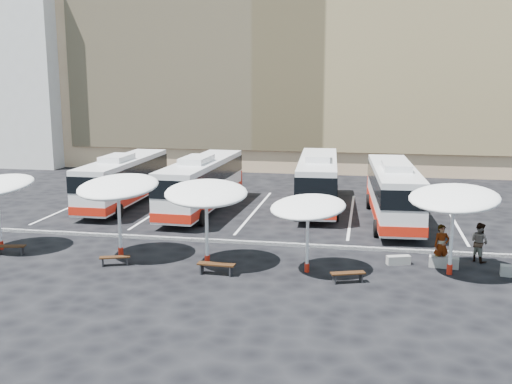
% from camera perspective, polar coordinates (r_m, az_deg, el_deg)
% --- Properties ---
extents(ground, '(120.00, 120.00, 0.00)m').
position_cam_1_polar(ground, '(30.18, -2.93, -5.10)').
color(ground, black).
rests_on(ground, ground).
extents(sandstone_building, '(42.00, 18.25, 29.60)m').
position_cam_1_polar(sandstone_building, '(60.60, 4.26, 14.98)').
color(sandstone_building, tan).
rests_on(sandstone_building, ground).
extents(apartment_block, '(14.00, 14.00, 18.00)m').
position_cam_1_polar(apartment_block, '(66.12, -21.57, 10.78)').
color(apartment_block, silver).
rests_on(apartment_block, ground).
extents(curb_divider, '(34.00, 0.25, 0.15)m').
position_cam_1_polar(curb_divider, '(30.63, -2.71, -4.72)').
color(curb_divider, black).
rests_on(curb_divider, ground).
extents(bay_lines, '(24.15, 12.00, 0.01)m').
position_cam_1_polar(bay_lines, '(37.76, -0.09, -1.80)').
color(bay_lines, white).
rests_on(bay_lines, ground).
extents(bus_0, '(2.56, 10.83, 3.44)m').
position_cam_1_polar(bus_0, '(40.03, -12.50, 1.22)').
color(bus_0, white).
rests_on(bus_0, ground).
extents(bus_1, '(2.94, 11.35, 3.58)m').
position_cam_1_polar(bus_1, '(37.59, -5.19, 0.93)').
color(bus_1, white).
rests_on(bus_1, ground).
extents(bus_2, '(3.12, 11.38, 3.57)m').
position_cam_1_polar(bus_2, '(38.61, 5.91, 1.18)').
color(bus_2, white).
rests_on(bus_2, ground).
extents(bus_3, '(3.11, 11.38, 3.57)m').
position_cam_1_polar(bus_3, '(35.69, 12.96, 0.15)').
color(bus_3, white).
rests_on(bus_3, ground).
extents(sunshade_1, '(4.38, 4.42, 3.92)m').
position_cam_1_polar(sunshade_1, '(28.26, -13.02, 0.46)').
color(sunshade_1, white).
rests_on(sunshade_1, ground).
extents(sunshade_2, '(4.42, 4.45, 3.85)m').
position_cam_1_polar(sunshade_2, '(26.44, -4.77, -0.14)').
color(sunshade_2, white).
rests_on(sunshade_2, ground).
extents(sunshade_3, '(4.25, 4.28, 3.38)m').
position_cam_1_polar(sunshade_3, '(25.51, 4.96, -1.46)').
color(sunshade_3, white).
rests_on(sunshade_3, ground).
extents(sunshade_4, '(4.93, 4.96, 3.90)m').
position_cam_1_polar(sunshade_4, '(26.37, 18.34, -0.60)').
color(sunshade_4, white).
rests_on(sunshade_4, ground).
extents(wood_bench_0, '(1.47, 0.68, 0.44)m').
position_cam_1_polar(wood_bench_0, '(30.89, -22.37, -4.92)').
color(wood_bench_0, black).
rests_on(wood_bench_0, ground).
extents(wood_bench_1, '(1.39, 0.80, 0.41)m').
position_cam_1_polar(wood_bench_1, '(27.71, -13.29, -6.19)').
color(wood_bench_1, black).
rests_on(wood_bench_1, ground).
extents(wood_bench_2, '(1.64, 0.50, 0.50)m').
position_cam_1_polar(wood_bench_2, '(25.79, -3.81, -7.05)').
color(wood_bench_2, black).
rests_on(wood_bench_2, ground).
extents(wood_bench_3, '(1.47, 0.84, 0.44)m').
position_cam_1_polar(wood_bench_3, '(25.08, 8.74, -7.80)').
color(wood_bench_3, black).
rests_on(wood_bench_3, ground).
extents(conc_bench_0, '(1.12, 0.67, 0.40)m').
position_cam_1_polar(conc_bench_0, '(27.90, 13.41, -6.33)').
color(conc_bench_0, gray).
rests_on(conc_bench_0, ground).
extents(conc_bench_1, '(1.32, 0.59, 0.48)m').
position_cam_1_polar(conc_bench_1, '(27.98, 17.46, -6.40)').
color(conc_bench_1, gray).
rests_on(conc_bench_1, ground).
extents(passenger_0, '(0.79, 0.61, 1.92)m').
position_cam_1_polar(passenger_0, '(27.87, 17.25, -4.91)').
color(passenger_0, black).
rests_on(passenger_0, ground).
extents(passenger_1, '(1.10, 1.12, 1.82)m').
position_cam_1_polar(passenger_1, '(29.22, 20.54, -4.50)').
color(passenger_1, black).
rests_on(passenger_1, ground).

